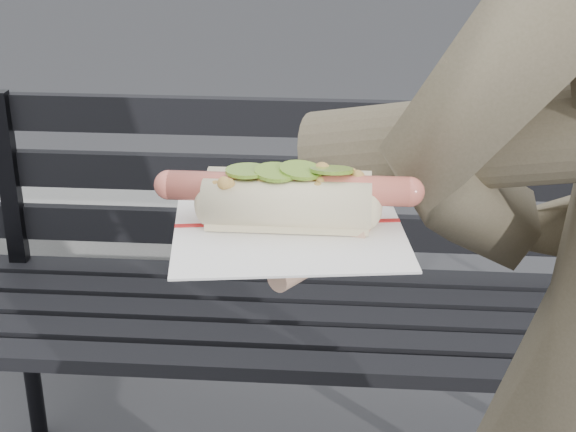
{
  "coord_description": "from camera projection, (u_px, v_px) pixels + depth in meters",
  "views": [
    {
      "loc": [
        0.04,
        -0.74,
        1.38
      ],
      "look_at": [
        -0.01,
        -0.07,
        1.09
      ],
      "focal_mm": 55.0,
      "sensor_mm": 36.0,
      "label": 1
    }
  ],
  "objects": [
    {
      "name": "park_bench",
      "position": [
        299.0,
        278.0,
        1.85
      ],
      "size": [
        1.5,
        0.44,
        0.88
      ],
      "color": "black",
      "rests_on": "ground"
    },
    {
      "name": "held_hotdog",
      "position": [
        503.0,
        155.0,
        0.78
      ],
      "size": [
        0.62,
        0.32,
        0.2
      ],
      "color": "brown"
    }
  ]
}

